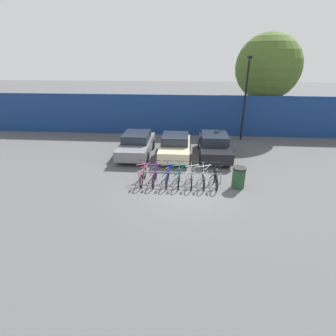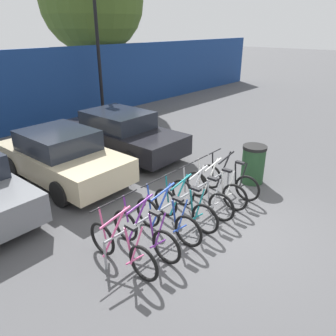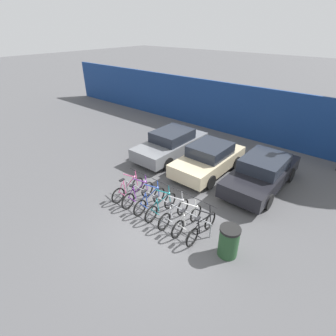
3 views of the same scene
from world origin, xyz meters
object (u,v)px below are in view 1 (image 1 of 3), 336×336
(bicycle_white, at_px, (204,178))
(tree_behind_hoarding, at_px, (268,68))
(car_grey, at_px, (137,144))
(car_black, at_px, (214,145))
(bicycle_silver, at_px, (192,178))
(bicycle_blue, at_px, (168,177))
(car_beige, at_px, (175,146))
(bicycle_pink, at_px, (143,176))
(trash_bin, at_px, (239,178))
(bicycle_purple, at_px, (155,176))
(bicycle_teal, at_px, (179,177))
(lamp_post, at_px, (245,95))
(bike_rack, at_px, (179,174))
(bicycle_black, at_px, (216,178))

(bicycle_white, relative_size, tree_behind_hoarding, 0.23)
(car_grey, xyz_separation_m, car_black, (4.89, 0.14, 0.00))
(bicycle_silver, bearing_deg, car_black, 72.89)
(bicycle_silver, bearing_deg, bicycle_blue, -178.67)
(bicycle_blue, bearing_deg, car_black, 59.35)
(car_beige, relative_size, tree_behind_hoarding, 0.53)
(bicycle_pink, xyz_separation_m, bicycle_silver, (2.38, 0.00, 0.00))
(bicycle_silver, height_order, trash_bin, bicycle_silver)
(bicycle_blue, relative_size, car_grey, 0.39)
(bicycle_purple, height_order, car_beige, car_beige)
(bicycle_teal, xyz_separation_m, bicycle_white, (1.19, 0.00, 0.00))
(lamp_post, bearing_deg, car_black, -121.69)
(bicycle_purple, height_order, lamp_post, lamp_post)
(bicycle_purple, height_order, bicycle_teal, same)
(lamp_post, bearing_deg, bicycle_purple, -124.78)
(bike_rack, distance_m, car_beige, 3.73)
(lamp_post, bearing_deg, bicycle_black, -107.77)
(bike_rack, relative_size, bicycle_black, 2.40)
(bicycle_blue, height_order, car_beige, car_beige)
(bicycle_pink, xyz_separation_m, car_black, (3.79, 4.22, 0.31))
(bike_rack, height_order, bicycle_purple, bicycle_purple)
(car_black, bearing_deg, tree_behind_hoarding, 56.36)
(bicycle_silver, bearing_deg, car_beige, 106.22)
(trash_bin, bearing_deg, bicycle_blue, 177.90)
(bike_rack, xyz_separation_m, car_grey, (-2.87, 3.93, 0.20))
(car_beige, xyz_separation_m, car_black, (2.43, 0.37, 0.00))
(lamp_post, bearing_deg, bicycle_pink, -127.46)
(bike_rack, distance_m, trash_bin, 2.83)
(bicycle_pink, relative_size, bicycle_white, 1.00)
(bicycle_pink, bearing_deg, bicycle_blue, 1.47)
(bicycle_purple, distance_m, bicycle_blue, 0.64)
(bike_rack, bearing_deg, bicycle_silver, -13.74)
(bicycle_blue, xyz_separation_m, tree_behind_hoarding, (6.94, 10.77, 4.64))
(car_beige, xyz_separation_m, tree_behind_hoarding, (6.79, 6.92, 4.33))
(bicycle_pink, bearing_deg, tree_behind_hoarding, 54.36)
(car_beige, relative_size, trash_bin, 3.88)
(bicycle_teal, xyz_separation_m, car_beige, (-0.41, 3.85, 0.31))
(bicycle_black, xyz_separation_m, lamp_post, (2.56, 7.97, 2.90))
(bicycle_pink, distance_m, lamp_post, 10.46)
(bicycle_pink, bearing_deg, car_black, 49.53)
(car_grey, height_order, trash_bin, car_grey)
(car_grey, bearing_deg, bicycle_teal, -54.90)
(bicycle_blue, xyz_separation_m, car_black, (2.58, 4.22, 0.31))
(bike_rack, relative_size, bicycle_purple, 2.40)
(bike_rack, bearing_deg, lamp_post, 61.03)
(bicycle_white, relative_size, car_beige, 0.43)
(bike_rack, height_order, car_black, car_black)
(bicycle_white, relative_size, car_black, 0.38)
(bike_rack, distance_m, tree_behind_hoarding, 13.19)
(bicycle_blue, height_order, bicycle_silver, same)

